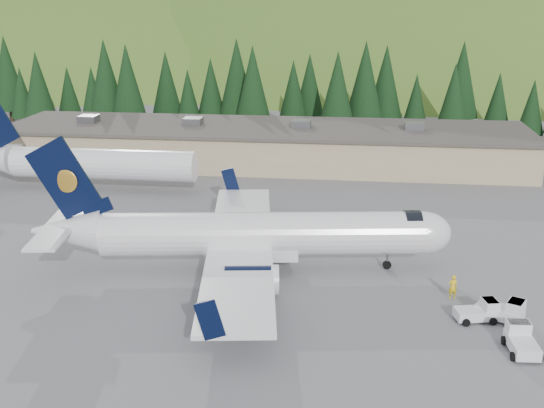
{
  "coord_description": "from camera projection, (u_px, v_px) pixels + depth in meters",
  "views": [
    {
      "loc": [
        7.4,
        -52.91,
        22.26
      ],
      "look_at": [
        0.0,
        6.0,
        4.0
      ],
      "focal_mm": 45.0,
      "sensor_mm": 36.0,
      "label": 1
    }
  ],
  "objects": [
    {
      "name": "terminal_building",
      "position": [
        265.0,
        144.0,
        93.47
      ],
      "size": [
        71.0,
        17.0,
        6.1
      ],
      "color": "tan",
      "rests_on": "ground"
    },
    {
      "name": "airliner",
      "position": [
        251.0,
        235.0,
        56.68
      ],
      "size": [
        34.95,
        32.92,
        11.6
      ],
      "rotation": [
        0.0,
        0.0,
        0.15
      ],
      "color": "white",
      "rests_on": "ground"
    },
    {
      "name": "baggage_tug_a",
      "position": [
        480.0,
        311.0,
        48.46
      ],
      "size": [
        3.19,
        2.29,
        1.57
      ],
      "rotation": [
        0.0,
        0.0,
        0.22
      ],
      "color": "white",
      "rests_on": "ground"
    },
    {
      "name": "ramp_worker",
      "position": [
        453.0,
        287.0,
        51.94
      ],
      "size": [
        0.77,
        0.58,
        1.9
      ],
      "primitive_type": "imported",
      "rotation": [
        0.0,
        0.0,
        3.34
      ],
      "color": "yellow",
      "rests_on": "ground"
    },
    {
      "name": "tree_line",
      "position": [
        257.0,
        86.0,
        113.17
      ],
      "size": [
        113.17,
        18.67,
        14.38
      ],
      "color": "black",
      "rests_on": "ground"
    },
    {
      "name": "baggage_tug_c",
      "position": [
        521.0,
        340.0,
        44.32
      ],
      "size": [
        2.12,
        3.29,
        1.7
      ],
      "rotation": [
        0.0,
        0.0,
        1.64
      ],
      "color": "white",
      "rests_on": "ground"
    },
    {
      "name": "baggage_tug_b",
      "position": [
        504.0,
        311.0,
        48.4
      ],
      "size": [
        3.62,
        3.0,
        1.73
      ],
      "rotation": [
        0.0,
        0.0,
        -0.47
      ],
      "color": "white",
      "rests_on": "ground"
    },
    {
      "name": "second_airliner",
      "position": [
        80.0,
        162.0,
        80.46
      ],
      "size": [
        27.5,
        11.0,
        10.05
      ],
      "color": "white",
      "rests_on": "ground"
    },
    {
      "name": "ground",
      "position": [
        263.0,
        270.0,
        57.61
      ],
      "size": [
        600.0,
        600.0,
        0.0
      ],
      "primitive_type": "plane",
      "color": "#59595E"
    },
    {
      "name": "hills",
      "position": [
        467.0,
        269.0,
        272.26
      ],
      "size": [
        614.0,
        330.0,
        300.0
      ],
      "color": "#355A19",
      "rests_on": "ground"
    }
  ]
}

